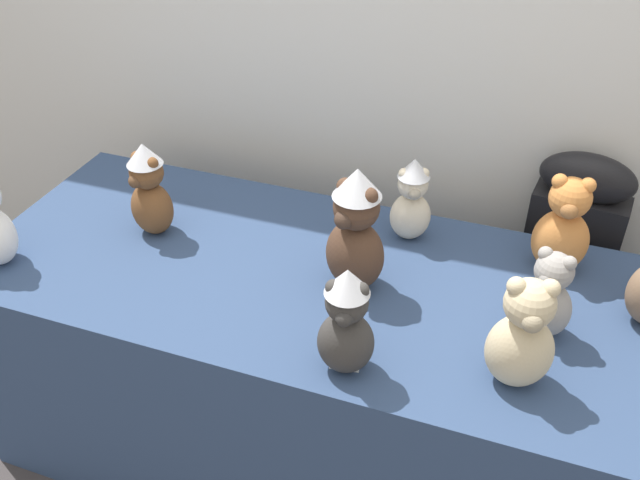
{
  "coord_description": "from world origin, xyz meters",
  "views": [
    {
      "loc": [
        0.51,
        -1.15,
        1.93
      ],
      "look_at": [
        0.0,
        0.25,
        0.86
      ],
      "focal_mm": 39.11,
      "sensor_mm": 36.0,
      "label": 1
    }
  ],
  "objects_px": {
    "teddy_bear_cream": "(412,200)",
    "teddy_bear_chestnut": "(149,190)",
    "teddy_bear_charcoal": "(346,323)",
    "instrument_case": "(560,284)",
    "display_table": "(320,371)",
    "teddy_bear_sand": "(522,336)",
    "teddy_bear_ginger": "(563,228)",
    "teddy_bear_ash": "(548,297)",
    "teddy_bear_cocoa": "(355,231)"
  },
  "relations": [
    {
      "from": "teddy_bear_ginger",
      "to": "teddy_bear_ash",
      "type": "relative_size",
      "value": 1.2
    },
    {
      "from": "teddy_bear_cream",
      "to": "teddy_bear_chestnut",
      "type": "xyz_separation_m",
      "value": [
        -0.71,
        -0.23,
        0.02
      ]
    },
    {
      "from": "teddy_bear_cocoa",
      "to": "teddy_bear_ash",
      "type": "bearing_deg",
      "value": 17.01
    },
    {
      "from": "teddy_bear_charcoal",
      "to": "teddy_bear_chestnut",
      "type": "height_order",
      "value": "teddy_bear_chestnut"
    },
    {
      "from": "teddy_bear_ginger",
      "to": "teddy_bear_chestnut",
      "type": "distance_m",
      "value": 1.15
    },
    {
      "from": "teddy_bear_cream",
      "to": "teddy_bear_cocoa",
      "type": "bearing_deg",
      "value": -128.06
    },
    {
      "from": "teddy_bear_cream",
      "to": "teddy_bear_charcoal",
      "type": "bearing_deg",
      "value": -111.49
    },
    {
      "from": "teddy_bear_sand",
      "to": "teddy_bear_charcoal",
      "type": "distance_m",
      "value": 0.38
    },
    {
      "from": "instrument_case",
      "to": "teddy_bear_cream",
      "type": "xyz_separation_m",
      "value": [
        -0.46,
        -0.27,
        0.38
      ]
    },
    {
      "from": "teddy_bear_sand",
      "to": "teddy_bear_ash",
      "type": "distance_m",
      "value": 0.19
    },
    {
      "from": "teddy_bear_sand",
      "to": "teddy_bear_charcoal",
      "type": "height_order",
      "value": "teddy_bear_sand"
    },
    {
      "from": "teddy_bear_cocoa",
      "to": "teddy_bear_ginger",
      "type": "height_order",
      "value": "teddy_bear_cocoa"
    },
    {
      "from": "teddy_bear_sand",
      "to": "teddy_bear_cream",
      "type": "height_order",
      "value": "teddy_bear_sand"
    },
    {
      "from": "teddy_bear_sand",
      "to": "teddy_bear_ginger",
      "type": "distance_m",
      "value": 0.47
    },
    {
      "from": "display_table",
      "to": "teddy_bear_cocoa",
      "type": "relative_size",
      "value": 5.48
    },
    {
      "from": "teddy_bear_sand",
      "to": "display_table",
      "type": "bearing_deg",
      "value": 144.9
    },
    {
      "from": "teddy_bear_sand",
      "to": "teddy_bear_chestnut",
      "type": "bearing_deg",
      "value": 153.26
    },
    {
      "from": "teddy_bear_sand",
      "to": "teddy_bear_ash",
      "type": "bearing_deg",
      "value": 63.48
    },
    {
      "from": "teddy_bear_charcoal",
      "to": "teddy_bear_ginger",
      "type": "xyz_separation_m",
      "value": [
        0.43,
        0.56,
        -0.0
      ]
    },
    {
      "from": "display_table",
      "to": "teddy_bear_ash",
      "type": "relative_size",
      "value": 7.99
    },
    {
      "from": "teddy_bear_sand",
      "to": "teddy_bear_cream",
      "type": "relative_size",
      "value": 1.13
    },
    {
      "from": "teddy_bear_cocoa",
      "to": "teddy_bear_sand",
      "type": "bearing_deg",
      "value": -5.38
    },
    {
      "from": "teddy_bear_sand",
      "to": "teddy_bear_cocoa",
      "type": "bearing_deg",
      "value": 141.2
    },
    {
      "from": "teddy_bear_charcoal",
      "to": "teddy_bear_ginger",
      "type": "relative_size",
      "value": 0.99
    },
    {
      "from": "teddy_bear_cream",
      "to": "teddy_bear_ash",
      "type": "bearing_deg",
      "value": -55.94
    },
    {
      "from": "teddy_bear_sand",
      "to": "teddy_bear_cream",
      "type": "xyz_separation_m",
      "value": [
        -0.36,
        0.47,
        -0.01
      ]
    },
    {
      "from": "teddy_bear_sand",
      "to": "teddy_bear_ash",
      "type": "height_order",
      "value": "teddy_bear_sand"
    },
    {
      "from": "teddy_bear_charcoal",
      "to": "instrument_case",
      "type": "bearing_deg",
      "value": 49.57
    },
    {
      "from": "instrument_case",
      "to": "teddy_bear_sand",
      "type": "xyz_separation_m",
      "value": [
        -0.1,
        -0.74,
        0.39
      ]
    },
    {
      "from": "teddy_bear_ginger",
      "to": "teddy_bear_cream",
      "type": "bearing_deg",
      "value": 175.54
    },
    {
      "from": "display_table",
      "to": "teddy_bear_ginger",
      "type": "relative_size",
      "value": 6.67
    },
    {
      "from": "teddy_bear_charcoal",
      "to": "teddy_bear_cream",
      "type": "relative_size",
      "value": 1.11
    },
    {
      "from": "teddy_bear_cream",
      "to": "teddy_bear_ash",
      "type": "relative_size",
      "value": 1.07
    },
    {
      "from": "teddy_bear_charcoal",
      "to": "teddy_bear_sand",
      "type": "bearing_deg",
      "value": 3.19
    },
    {
      "from": "instrument_case",
      "to": "teddy_bear_ginger",
      "type": "xyz_separation_m",
      "value": [
        -0.05,
        -0.28,
        0.39
      ]
    },
    {
      "from": "teddy_bear_sand",
      "to": "teddy_bear_cream",
      "type": "bearing_deg",
      "value": 113.47
    },
    {
      "from": "display_table",
      "to": "teddy_bear_cocoa",
      "type": "distance_m",
      "value": 0.55
    },
    {
      "from": "teddy_bear_cream",
      "to": "teddy_bear_ash",
      "type": "height_order",
      "value": "teddy_bear_cream"
    },
    {
      "from": "display_table",
      "to": "instrument_case",
      "type": "distance_m",
      "value": 0.84
    },
    {
      "from": "teddy_bear_cocoa",
      "to": "teddy_bear_sand",
      "type": "xyz_separation_m",
      "value": [
        0.45,
        -0.21,
        -0.04
      ]
    },
    {
      "from": "teddy_bear_cocoa",
      "to": "teddy_bear_chestnut",
      "type": "relative_size",
      "value": 1.22
    },
    {
      "from": "display_table",
      "to": "teddy_bear_chestnut",
      "type": "distance_m",
      "value": 0.74
    },
    {
      "from": "teddy_bear_cocoa",
      "to": "instrument_case",
      "type": "bearing_deg",
      "value": 63.8
    },
    {
      "from": "teddy_bear_ginger",
      "to": "teddy_bear_chestnut",
      "type": "xyz_separation_m",
      "value": [
        -1.13,
        -0.22,
        0.01
      ]
    },
    {
      "from": "instrument_case",
      "to": "teddy_bear_chestnut",
      "type": "height_order",
      "value": "teddy_bear_chestnut"
    },
    {
      "from": "display_table",
      "to": "teddy_bear_ash",
      "type": "distance_m",
      "value": 0.76
    },
    {
      "from": "display_table",
      "to": "teddy_bear_sand",
      "type": "relative_size",
      "value": 6.65
    },
    {
      "from": "teddy_bear_sand",
      "to": "teddy_bear_chestnut",
      "type": "relative_size",
      "value": 1.01
    },
    {
      "from": "display_table",
      "to": "teddy_bear_ginger",
      "type": "xyz_separation_m",
      "value": [
        0.6,
        0.25,
        0.51
      ]
    },
    {
      "from": "teddy_bear_ash",
      "to": "instrument_case",
      "type": "bearing_deg",
      "value": 103.53
    }
  ]
}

